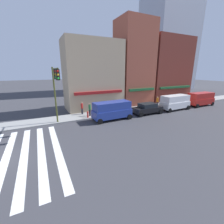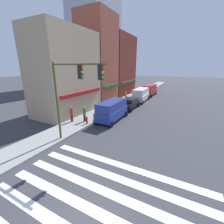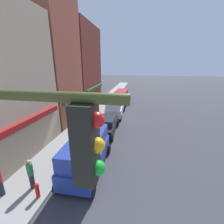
# 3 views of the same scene
# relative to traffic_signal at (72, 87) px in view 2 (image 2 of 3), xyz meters

# --- Properties ---
(ground_plane) EXTENTS (200.00, 200.00, 0.00)m
(ground_plane) POSITION_rel_traffic_signal_xyz_m (-5.00, -4.69, -4.74)
(ground_plane) COLOR #38383D
(crosswalk_stripes) EXTENTS (8.80, 10.80, 0.01)m
(crosswalk_stripes) POSITION_rel_traffic_signal_xyz_m (-5.00, -4.69, -4.73)
(crosswalk_stripes) COLOR silver
(crosswalk_stripes) RESTS_ON ground_plane
(storefront_row) EXTENTS (25.03, 5.30, 14.48)m
(storefront_row) POSITION_rel_traffic_signal_xyz_m (14.99, 6.81, 1.51)
(storefront_row) COLOR tan
(storefront_row) RESTS_ON ground_plane
(tower_distant) EXTENTS (16.35, 11.57, 51.12)m
(tower_distant) POSITION_rel_traffic_signal_xyz_m (38.59, 23.10, 20.83)
(tower_distant) COLOR #B2B7C1
(tower_distant) RESTS_ON ground_plane
(traffic_signal) EXTENTS (0.32, 4.84, 6.56)m
(traffic_signal) POSITION_rel_traffic_signal_xyz_m (0.00, 0.00, 0.00)
(traffic_signal) COLOR #474C1E
(traffic_signal) RESTS_ON ground_plane
(van_blue) EXTENTS (5.04, 2.22, 2.34)m
(van_blue) POSITION_rel_traffic_signal_xyz_m (6.54, 0.01, -3.45)
(van_blue) COLOR navy
(van_blue) RESTS_ON ground_plane
(sedan_black) EXTENTS (4.42, 2.02, 1.59)m
(sedan_black) POSITION_rel_traffic_signal_xyz_m (12.32, 0.01, -3.89)
(sedan_black) COLOR black
(sedan_black) RESTS_ON ground_plane
(van_white) EXTENTS (5.05, 2.22, 2.34)m
(van_white) POSITION_rel_traffic_signal_xyz_m (17.85, 0.01, -3.45)
(van_white) COLOR white
(van_white) RESTS_ON ground_plane
(van_red) EXTENTS (5.05, 2.22, 2.34)m
(van_red) POSITION_rel_traffic_signal_xyz_m (24.31, 0.01, -3.45)
(van_red) COLOR #B21E19
(van_red) RESTS_ON ground_plane
(pedestrian_orange_vest) EXTENTS (0.32, 0.32, 1.77)m
(pedestrian_orange_vest) POSITION_rel_traffic_signal_xyz_m (16.26, 2.28, -3.66)
(pedestrian_orange_vest) COLOR #23232D
(pedestrian_orange_vest) RESTS_ON sidewalk_left
(pedestrian_red_jacket) EXTENTS (0.32, 0.32, 1.77)m
(pedestrian_red_jacket) POSITION_rel_traffic_signal_xyz_m (3.60, 3.66, -3.66)
(pedestrian_red_jacket) COLOR #23232D
(pedestrian_red_jacket) RESTS_ON sidewalk_left
(pedestrian_green_top) EXTENTS (0.32, 0.32, 1.77)m
(pedestrian_green_top) POSITION_rel_traffic_signal_xyz_m (4.33, 2.41, -3.66)
(pedestrian_green_top) COLOR #23232D
(pedestrian_green_top) RESTS_ON sidewalk_left
(fire_hydrant) EXTENTS (0.24, 0.24, 0.84)m
(fire_hydrant) POSITION_rel_traffic_signal_xyz_m (3.81, 1.71, -4.12)
(fire_hydrant) COLOR red
(fire_hydrant) RESTS_ON sidewalk_left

